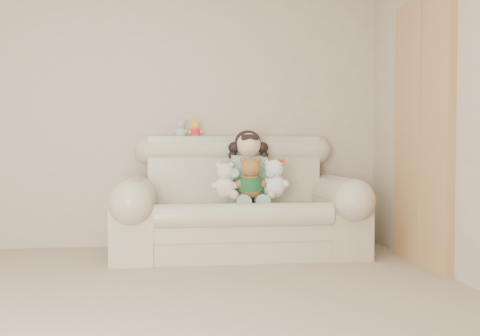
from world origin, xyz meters
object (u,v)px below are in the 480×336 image
seated_child (248,167)px  brown_teddy (250,174)px  cream_teddy (225,177)px  sofa (239,195)px  white_cat (274,174)px

seated_child → brown_teddy: 0.23m
seated_child → cream_teddy: bearing=-146.2°
sofa → white_cat: (0.29, -0.11, 0.18)m
brown_teddy → white_cat: bearing=34.4°
seated_child → cream_teddy: (-0.23, -0.20, -0.08)m
brown_teddy → white_cat: 0.21m
brown_teddy → cream_teddy: size_ratio=1.15×
brown_teddy → seated_child: bearing=110.6°
white_cat → cream_teddy: size_ratio=1.10×
sofa → brown_teddy: bearing=-60.5°
white_cat → cream_teddy: (-0.42, -0.02, -0.02)m
cream_teddy → brown_teddy: bearing=16.3°
seated_child → white_cat: bearing=-52.9°
white_cat → sofa: bearing=165.4°
brown_teddy → white_cat: size_ratio=1.04×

